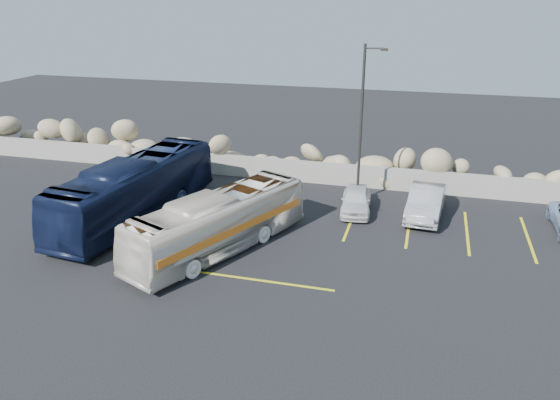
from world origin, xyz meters
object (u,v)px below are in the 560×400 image
(lamppost, at_px, (362,121))
(tour_coach, at_px, (136,189))
(vintage_bus, at_px, (219,223))
(car_b, at_px, (426,202))
(car_a, at_px, (356,200))

(lamppost, bearing_deg, tour_coach, -153.34)
(lamppost, xyz_separation_m, vintage_bus, (-4.88, -7.24, -3.04))
(lamppost, bearing_deg, vintage_bus, -123.99)
(lamppost, height_order, vintage_bus, lamppost)
(vintage_bus, distance_m, car_b, 10.36)
(lamppost, distance_m, vintage_bus, 9.24)
(car_a, bearing_deg, lamppost, 87.48)
(tour_coach, height_order, car_b, tour_coach)
(vintage_bus, height_order, car_a, vintage_bus)
(tour_coach, xyz_separation_m, car_a, (10.06, 3.66, -0.87))
(vintage_bus, bearing_deg, car_b, 60.71)
(tour_coach, bearing_deg, car_a, 26.23)
(car_a, relative_size, car_b, 0.80)
(tour_coach, relative_size, car_a, 2.97)
(tour_coach, bearing_deg, lamppost, 32.90)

